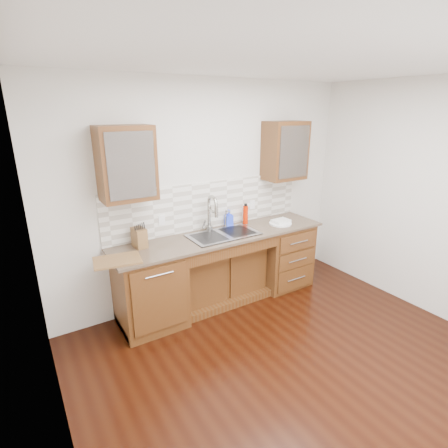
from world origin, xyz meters
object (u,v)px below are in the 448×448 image
plate (280,223)px  knife_block (139,238)px  soap_bottle (229,218)px  cutting_board (117,260)px  water_bottle (245,215)px

plate → knife_block: bearing=173.6°
soap_bottle → cutting_board: 1.59m
soap_bottle → water_bottle: 0.23m
soap_bottle → knife_block: size_ratio=0.97×
knife_block → cutting_board: 0.42m
water_bottle → cutting_board: (-1.77, -0.31, -0.11)m
plate → cutting_board: (-2.15, -0.05, 0.00)m
soap_bottle → water_bottle: size_ratio=0.87×
soap_bottle → cutting_board: soap_bottle is taller
soap_bottle → water_bottle: bearing=-1.7°
water_bottle → cutting_board: bearing=-170.0°
water_bottle → knife_block: size_ratio=1.12×
water_bottle → knife_block: water_bottle is taller
soap_bottle → cutting_board: (-1.55, -0.36, -0.09)m
plate → knife_block: knife_block is taller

